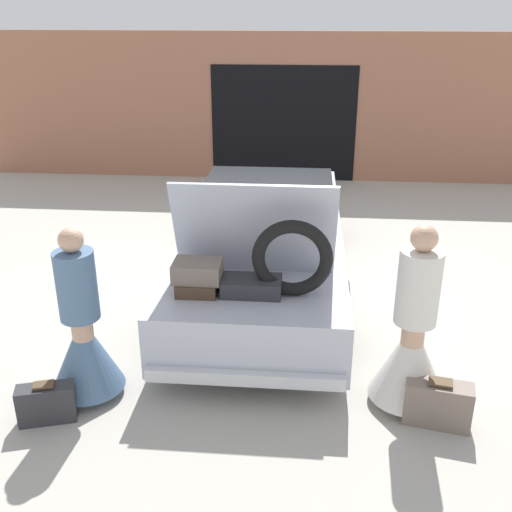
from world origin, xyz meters
TOP-DOWN VIEW (x-y plane):
  - ground_plane at (0.00, 0.00)m, footprint 40.00×40.00m
  - garage_wall_back at (0.00, 4.87)m, footprint 12.00×0.14m
  - car at (0.00, -0.01)m, footprint 1.88×5.14m
  - person_left at (-1.42, -2.51)m, footprint 0.65×0.65m
  - person_right at (1.42, -2.40)m, footprint 0.68×0.68m
  - suitcase_beside_left_person at (-1.64, -2.92)m, footprint 0.50×0.30m
  - suitcase_beside_right_person at (1.63, -2.68)m, footprint 0.58×0.31m

SIDE VIEW (x-z plane):
  - ground_plane at x=0.00m, z-range 0.00..0.00m
  - suitcase_beside_left_person at x=-1.64m, z-range -0.01..0.36m
  - suitcase_beside_right_person at x=1.63m, z-range -0.01..0.41m
  - person_left at x=-1.42m, z-range -0.23..1.37m
  - car at x=0.00m, z-range -0.33..1.46m
  - person_right at x=1.42m, z-range -0.25..1.43m
  - garage_wall_back at x=0.00m, z-range -0.01..2.79m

